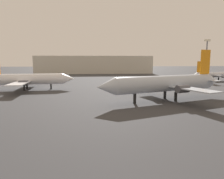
# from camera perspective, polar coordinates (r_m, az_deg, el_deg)

# --- Properties ---
(airplane_on_taxiway) EXTENTS (31.86, 23.29, 11.30)m
(airplane_on_taxiway) POSITION_cam_1_polar(r_m,az_deg,el_deg) (46.37, 15.13, 1.67)
(airplane_on_taxiway) COLOR #B2BCCC
(airplane_on_taxiway) RESTS_ON ground_plane
(airplane_distant) EXTENTS (27.18, 24.20, 8.95)m
(airplane_distant) POSITION_cam_1_polar(r_m,az_deg,el_deg) (66.10, -22.44, 2.67)
(airplane_distant) COLOR white
(airplane_distant) RESTS_ON ground_plane
(airplane_far_left) EXTENTS (26.42, 19.43, 8.44)m
(airplane_far_left) POSITION_cam_1_polar(r_m,az_deg,el_deg) (100.18, 27.44, 3.74)
(airplane_far_left) COLOR silver
(airplane_far_left) RESTS_ON ground_plane
(light_mast_right) EXTENTS (2.40, 0.50, 17.21)m
(light_mast_right) POSITION_cam_1_polar(r_m,az_deg,el_deg) (92.07, 24.86, 8.04)
(light_mast_right) COLOR slate
(light_mast_right) RESTS_ON ground_plane
(terminal_building) EXTENTS (78.21, 21.10, 11.81)m
(terminal_building) POSITION_cam_1_polar(r_m,az_deg,el_deg) (145.04, -4.95, 6.95)
(terminal_building) COLOR beige
(terminal_building) RESTS_ON ground_plane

